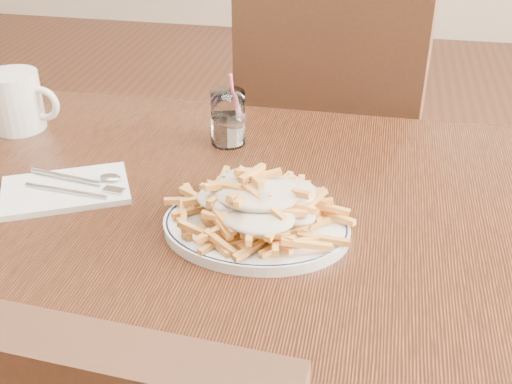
% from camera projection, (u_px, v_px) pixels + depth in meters
% --- Properties ---
extents(table, '(1.20, 0.80, 0.75)m').
position_uv_depth(table, '(208.00, 242.00, 1.07)').
color(table, black).
rests_on(table, ground).
extents(chair_far, '(0.53, 0.53, 0.97)m').
position_uv_depth(chair_far, '(334.00, 144.00, 1.66)').
color(chair_far, '#321C10').
rests_on(chair_far, ground).
extents(fries_plate, '(0.34, 0.32, 0.02)m').
position_uv_depth(fries_plate, '(256.00, 227.00, 0.95)').
color(fries_plate, white).
rests_on(fries_plate, table).
extents(loaded_fries, '(0.26, 0.22, 0.07)m').
position_uv_depth(loaded_fries, '(256.00, 199.00, 0.93)').
color(loaded_fries, gold).
rests_on(loaded_fries, fries_plate).
extents(napkin, '(0.24, 0.21, 0.01)m').
position_uv_depth(napkin, '(65.00, 190.00, 1.05)').
color(napkin, silver).
rests_on(napkin, table).
extents(cutlery, '(0.19, 0.08, 0.01)m').
position_uv_depth(cutlery, '(66.00, 184.00, 1.05)').
color(cutlery, silver).
rests_on(cutlery, napkin).
extents(water_glass, '(0.06, 0.06, 0.14)m').
position_uv_depth(water_glass, '(228.00, 121.00, 1.19)').
color(water_glass, white).
rests_on(water_glass, table).
extents(coffee_mug, '(0.14, 0.10, 0.11)m').
position_uv_depth(coffee_mug, '(17.00, 101.00, 1.24)').
color(coffee_mug, white).
rests_on(coffee_mug, table).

